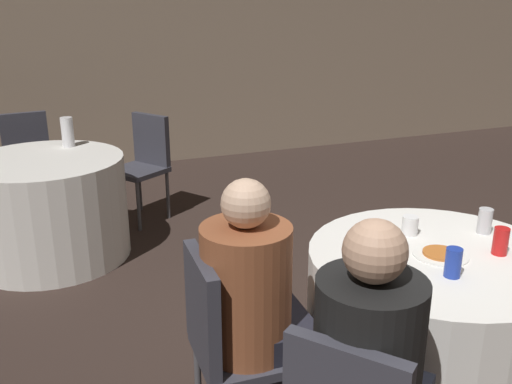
{
  "coord_description": "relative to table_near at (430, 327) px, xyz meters",
  "views": [
    {
      "loc": [
        -1.69,
        -1.77,
        1.81
      ],
      "look_at": [
        -0.65,
        0.85,
        0.84
      ],
      "focal_mm": 40.0,
      "sensor_mm": 36.0,
      "label": 1
    }
  ],
  "objects": [
    {
      "name": "pizza_plate_near",
      "position": [
        -0.01,
        -0.02,
        0.38
      ],
      "size": [
        0.24,
        0.24,
        0.02
      ],
      "color": "white",
      "rests_on": "table_near"
    },
    {
      "name": "chair_far_northeast",
      "position": [
        -0.76,
        2.82,
        0.16
      ],
      "size": [
        0.55,
        0.55,
        0.88
      ],
      "rotation": [
        0.0,
        0.0,
        -4.13
      ],
      "color": "#383842",
      "rests_on": "ground_plane"
    },
    {
      "name": "table_far",
      "position": [
        -1.57,
        2.29,
        0.0
      ],
      "size": [
        1.11,
        1.11,
        0.74
      ],
      "color": "white",
      "rests_on": "ground_plane"
    },
    {
      "name": "cup_near",
      "position": [
        0.01,
        0.23,
        0.41
      ],
      "size": [
        0.08,
        0.08,
        0.09
      ],
      "color": "white",
      "rests_on": "table_near"
    },
    {
      "name": "soda_can_silver",
      "position": [
        0.35,
        0.11,
        0.43
      ],
      "size": [
        0.07,
        0.07,
        0.12
      ],
      "color": "silver",
      "rests_on": "table_near"
    },
    {
      "name": "chair_far_north",
      "position": [
        -1.67,
        3.25,
        0.16
      ],
      "size": [
        0.44,
        0.44,
        0.88
      ],
      "rotation": [
        0.0,
        0.0,
        -3.04
      ],
      "color": "#383842",
      "rests_on": "ground_plane"
    },
    {
      "name": "soda_can_red",
      "position": [
        0.24,
        -0.1,
        0.43
      ],
      "size": [
        0.07,
        0.07,
        0.12
      ],
      "color": "red",
      "rests_on": "table_near"
    },
    {
      "name": "person_black_shirt",
      "position": [
        -0.65,
        -0.51,
        0.24
      ],
      "size": [
        0.49,
        0.47,
        1.2
      ],
      "rotation": [
        0.0,
        0.0,
        -0.91
      ],
      "color": "#33384C",
      "rests_on": "ground_plane"
    },
    {
      "name": "person_floral_shirt",
      "position": [
        -0.83,
        0.03,
        0.23
      ],
      "size": [
        0.52,
        0.36,
        1.17
      ],
      "rotation": [
        0.0,
        0.0,
        -1.61
      ],
      "color": "black",
      "rests_on": "ground_plane"
    },
    {
      "name": "table_near",
      "position": [
        0.0,
        0.0,
        0.0
      ],
      "size": [
        1.14,
        1.14,
        0.74
      ],
      "color": "white",
      "rests_on": "ground_plane"
    },
    {
      "name": "soda_can_blue",
      "position": [
        -0.09,
        -0.2,
        0.43
      ],
      "size": [
        0.07,
        0.07,
        0.12
      ],
      "color": "#1E38A5",
      "rests_on": "table_near"
    },
    {
      "name": "chair_near_west",
      "position": [
        -0.98,
        0.04,
        0.16
      ],
      "size": [
        0.42,
        0.42,
        0.88
      ],
      "rotation": [
        0.0,
        0.0,
        -1.61
      ],
      "color": "#383842",
      "rests_on": "ground_plane"
    },
    {
      "name": "bottle_far",
      "position": [
        -1.36,
        2.58,
        0.48
      ],
      "size": [
        0.09,
        0.09,
        0.22
      ],
      "color": "white",
      "rests_on": "table_far"
    },
    {
      "name": "wall_back",
      "position": [
        0.1,
        4.52,
        1.03
      ],
      "size": [
        16.0,
        0.06,
        2.8
      ],
      "color": "gray",
      "rests_on": "ground_plane"
    }
  ]
}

